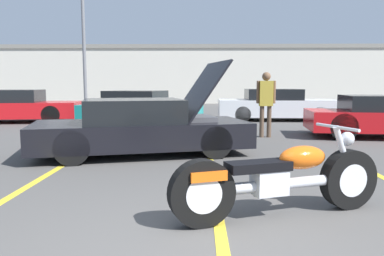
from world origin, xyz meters
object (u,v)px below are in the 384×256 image
(motorcycle, at_px, (280,180))
(parked_car_left_row, at_px, (17,107))
(parked_car_mid_left_row, at_px, (139,109))
(light_pole, at_px, (85,26))
(spectator_by_show_car, at_px, (266,98))
(parked_car_mid_right_row, at_px, (276,105))
(parked_car_right_row, at_px, (383,117))
(show_car_hood_open, at_px, (143,127))

(motorcycle, relative_size, parked_car_left_row, 0.51)
(motorcycle, relative_size, parked_car_mid_left_row, 0.56)
(light_pole, height_order, spectator_by_show_car, light_pole)
(motorcycle, xyz_separation_m, parked_car_mid_right_row, (2.23, 11.17, 0.18))
(parked_car_left_row, height_order, parked_car_mid_right_row, parked_car_mid_right_row)
(parked_car_left_row, relative_size, parked_car_right_row, 1.12)
(show_car_hood_open, bearing_deg, light_pole, 96.87)
(parked_car_right_row, distance_m, spectator_by_show_car, 3.24)
(spectator_by_show_car, bearing_deg, parked_car_mid_left_row, 146.16)
(show_car_hood_open, bearing_deg, parked_car_left_row, 117.22)
(parked_car_right_row, bearing_deg, light_pole, 144.75)
(light_pole, relative_size, parked_car_left_row, 1.76)
(show_car_hood_open, bearing_deg, spectator_by_show_car, 25.91)
(parked_car_right_row, relative_size, parked_car_mid_right_row, 0.88)
(motorcycle, distance_m, spectator_by_show_car, 6.33)
(show_car_hood_open, distance_m, spectator_by_show_car, 3.96)
(parked_car_mid_right_row, bearing_deg, light_pole, 152.34)
(light_pole, xyz_separation_m, parked_car_mid_right_row, (9.21, -5.02, -3.93))
(show_car_hood_open, distance_m, parked_car_mid_right_row, 8.63)
(parked_car_left_row, bearing_deg, parked_car_mid_right_row, -2.89)
(show_car_hood_open, relative_size, parked_car_mid_right_row, 0.98)
(parked_car_right_row, bearing_deg, parked_car_left_row, 168.49)
(motorcycle, relative_size, parked_car_mid_right_row, 0.51)
(show_car_hood_open, height_order, parked_car_mid_right_row, show_car_hood_open)
(parked_car_mid_right_row, height_order, spectator_by_show_car, spectator_by_show_car)
(parked_car_left_row, xyz_separation_m, parked_car_mid_right_row, (10.10, 1.00, 0.01))
(light_pole, xyz_separation_m, motorcycle, (6.98, -16.20, -4.11))
(light_pole, relative_size, parked_car_right_row, 1.97)
(spectator_by_show_car, bearing_deg, light_pole, 128.43)
(motorcycle, xyz_separation_m, show_car_hood_open, (-2.06, 3.68, 0.14))
(parked_car_mid_left_row, relative_size, spectator_by_show_car, 2.45)
(light_pole, distance_m, spectator_by_show_car, 13.18)
(parked_car_left_row, bearing_deg, light_pole, 73.06)
(motorcycle, height_order, spectator_by_show_car, spectator_by_show_car)
(light_pole, height_order, parked_car_mid_right_row, light_pole)
(parked_car_mid_left_row, height_order, spectator_by_show_car, spectator_by_show_car)
(show_car_hood_open, bearing_deg, motorcycle, -75.38)
(parked_car_mid_right_row, bearing_deg, show_car_hood_open, -118.82)
(spectator_by_show_car, bearing_deg, parked_car_left_row, 155.85)
(light_pole, distance_m, parked_car_mid_left_row, 9.28)
(spectator_by_show_car, bearing_deg, parked_car_right_row, 0.44)
(show_car_hood_open, height_order, spectator_by_show_car, show_car_hood_open)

